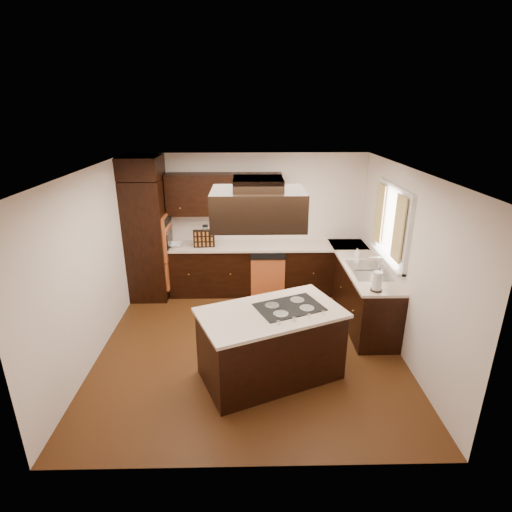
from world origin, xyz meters
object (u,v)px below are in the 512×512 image
oven_column (148,240)px  island (271,345)px  range_hood (258,208)px  spice_rack (204,239)px

oven_column → island: 3.21m
range_hood → island: bearing=-44.6°
island → range_hood: range_hood is taller
oven_column → island: size_ratio=1.28×
range_hood → spice_rack: bearing=111.6°
oven_column → range_hood: size_ratio=2.02×
spice_rack → island: bearing=-72.7°
oven_column → spice_rack: 0.98m
island → range_hood: (-0.16, 0.15, 1.72)m
island → oven_column: bearing=107.3°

